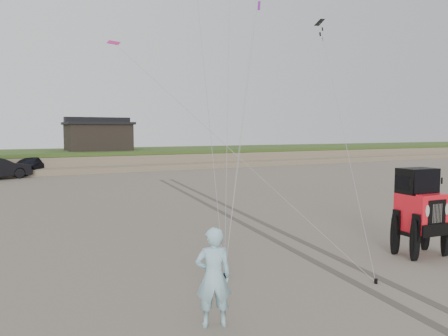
{
  "coord_description": "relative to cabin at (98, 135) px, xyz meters",
  "views": [
    {
      "loc": [
        -7.21,
        -8.31,
        3.68
      ],
      "look_at": [
        -1.3,
        3.0,
        2.6
      ],
      "focal_mm": 35.0,
      "sensor_mm": 36.0,
      "label": 1
    }
  ],
  "objects": [
    {
      "name": "tire_tracks",
      "position": [
        0.0,
        -29.0,
        -3.23
      ],
      "size": [
        5.22,
        29.74,
        0.01
      ],
      "color": "#4C443D",
      "rests_on": "ground"
    },
    {
      "name": "jeep",
      "position": [
        1.82,
        -36.76,
        -2.2
      ],
      "size": [
        2.83,
        5.73,
        2.07
      ],
      "primitive_type": null,
      "rotation": [
        0.0,
        0.0,
        -0.08
      ],
      "color": "#FE1826",
      "rests_on": "ground"
    },
    {
      "name": "stake_aux",
      "position": [
        -1.19,
        -37.9,
        -3.18
      ],
      "size": [
        0.08,
        0.08,
        0.12
      ],
      "primitive_type": "cylinder",
      "color": "black",
      "rests_on": "ground"
    },
    {
      "name": "man",
      "position": [
        -5.69,
        -38.14,
        -2.29
      ],
      "size": [
        0.8,
        0.65,
        1.9
      ],
      "primitive_type": "imported",
      "rotation": [
        0.0,
        0.0,
        2.82
      ],
      "color": "#85BECE",
      "rests_on": "ground"
    },
    {
      "name": "dune_ridge",
      "position": [
        -2.0,
        0.5,
        -2.42
      ],
      "size": [
        160.0,
        14.25,
        1.73
      ],
      "color": "#7A6B54",
      "rests_on": "ground"
    },
    {
      "name": "cabin",
      "position": [
        0.0,
        0.0,
        0.0
      ],
      "size": [
        6.4,
        5.4,
        3.35
      ],
      "color": "black",
      "rests_on": "dune_ridge"
    },
    {
      "name": "ground",
      "position": [
        -2.0,
        -37.0,
        -3.24
      ],
      "size": [
        160.0,
        160.0,
        0.0
      ],
      "primitive_type": "plane",
      "color": "#6B6054",
      "rests_on": "ground"
    },
    {
      "name": "stake_main",
      "position": [
        -4.26,
        -35.87,
        -3.18
      ],
      "size": [
        0.08,
        0.08,
        0.12
      ],
      "primitive_type": "cylinder",
      "color": "black",
      "rests_on": "ground"
    },
    {
      "name": "truck_c",
      "position": [
        -6.7,
        -4.96,
        -2.5
      ],
      "size": [
        4.47,
        5.38,
        1.47
      ],
      "primitive_type": "imported",
      "rotation": [
        0.0,
        0.0,
        -0.57
      ],
      "color": "black",
      "rests_on": "ground"
    }
  ]
}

